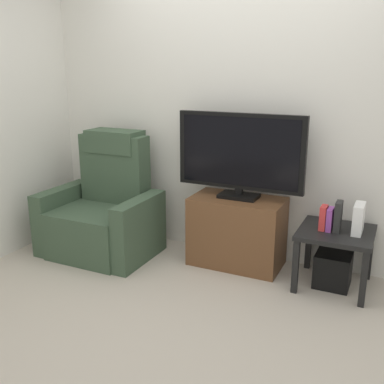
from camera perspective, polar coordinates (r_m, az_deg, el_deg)
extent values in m
plane|color=#B2A899|center=(3.25, -1.06, -14.55)|extent=(6.40, 6.40, 0.00)
cube|color=silver|center=(3.86, 6.48, 10.61)|extent=(6.40, 0.06, 2.60)
cube|color=brown|center=(3.81, 5.74, -5.02)|extent=(0.76, 0.42, 0.59)
cube|color=black|center=(3.59, 4.68, -4.31)|extent=(0.70, 0.02, 0.02)
cube|color=black|center=(3.63, 4.98, -3.54)|extent=(0.34, 0.11, 0.04)
cube|color=black|center=(3.73, 5.97, -0.49)|extent=(0.32, 0.20, 0.03)
cube|color=black|center=(3.72, 5.99, 0.10)|extent=(0.06, 0.04, 0.05)
cube|color=black|center=(3.65, 6.14, 5.15)|extent=(1.06, 0.05, 0.62)
cube|color=black|center=(3.62, 6.00, 5.09)|extent=(0.98, 0.01, 0.56)
cube|color=#384C38|center=(4.13, -11.60, -4.84)|extent=(0.70, 0.72, 0.42)
cube|color=#384C38|center=(4.19, -9.79, 2.98)|extent=(0.64, 0.20, 0.62)
cube|color=#384C38|center=(4.16, -9.79, 6.40)|extent=(0.50, 0.26, 0.20)
cube|color=#384C38|center=(4.36, -16.08, -3.05)|extent=(0.14, 0.68, 0.56)
cube|color=#384C38|center=(3.88, -6.67, -4.88)|extent=(0.14, 0.68, 0.56)
cube|color=black|center=(3.54, 17.89, -4.94)|extent=(0.54, 0.54, 0.04)
cube|color=black|center=(3.44, 13.04, -9.24)|extent=(0.04, 0.04, 0.42)
cube|color=black|center=(3.39, 21.01, -10.34)|extent=(0.04, 0.04, 0.42)
cube|color=black|center=(3.87, 14.62, -6.47)|extent=(0.04, 0.04, 0.42)
cube|color=black|center=(3.83, 21.66, -7.39)|extent=(0.04, 0.04, 0.42)
cube|color=black|center=(3.66, 17.49, -9.39)|extent=(0.26, 0.26, 0.26)
cube|color=red|center=(3.50, 16.37, -3.16)|extent=(0.05, 0.11, 0.18)
cube|color=purple|center=(3.50, 17.15, -3.34)|extent=(0.04, 0.12, 0.17)
cube|color=#262626|center=(3.48, 18.10, -3.00)|extent=(0.04, 0.12, 0.23)
cube|color=white|center=(3.50, 20.44, -3.20)|extent=(0.07, 0.20, 0.22)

